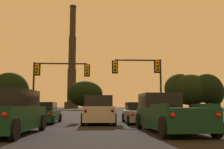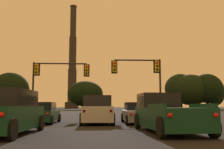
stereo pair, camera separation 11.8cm
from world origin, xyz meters
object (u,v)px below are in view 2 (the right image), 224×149
at_px(sedan_right_lane_front, 138,113).
at_px(traffic_light_overhead_right, 144,73).
at_px(traffic_light_overhead_left, 53,75).
at_px(smokestack, 72,67).
at_px(pickup_truck_right_lane_second, 166,114).
at_px(suv_center_lane_front, 97,110).
at_px(suv_left_lane_second, 7,113).
at_px(hatchback_left_lane_front, 43,114).

distance_m(sedan_right_lane_front, traffic_light_overhead_right, 7.24).
relative_size(traffic_light_overhead_left, smokestack, 0.11).
height_order(sedan_right_lane_front, traffic_light_overhead_left, traffic_light_overhead_left).
xyz_separation_m(pickup_truck_right_lane_second, suv_center_lane_front, (-3.22, 5.80, 0.09)).
distance_m(suv_left_lane_second, hatchback_left_lane_front, 7.24).
height_order(traffic_light_overhead_left, smokestack, smokestack).
relative_size(sedan_right_lane_front, traffic_light_overhead_right, 0.85).
bearing_deg(sedan_right_lane_front, suv_left_lane_second, -132.23).
distance_m(pickup_truck_right_lane_second, suv_center_lane_front, 6.63).
height_order(suv_left_lane_second, hatchback_left_lane_front, suv_left_lane_second).
bearing_deg(pickup_truck_right_lane_second, traffic_light_overhead_right, 82.07).
relative_size(pickup_truck_right_lane_second, smokestack, 0.10).
distance_m(pickup_truck_right_lane_second, traffic_light_overhead_left, 16.05).
bearing_deg(traffic_light_overhead_left, sedan_right_lane_front, -46.52).
xyz_separation_m(suv_left_lane_second, suv_center_lane_front, (3.70, 6.66, 0.00)).
distance_m(hatchback_left_lane_front, traffic_light_overhead_left, 8.18).
bearing_deg(hatchback_left_lane_front, smokestack, 94.92).
xyz_separation_m(suv_left_lane_second, traffic_light_overhead_right, (8.05, 13.10, 3.36)).
bearing_deg(pickup_truck_right_lane_second, suv_left_lane_second, -175.47).
bearing_deg(traffic_light_overhead_right, suv_left_lane_second, -121.57).
bearing_deg(sedan_right_lane_front, traffic_light_overhead_left, 134.12).
bearing_deg(traffic_light_overhead_right, traffic_light_overhead_left, 170.33).
distance_m(sedan_right_lane_front, pickup_truck_right_lane_second, 6.15).
relative_size(suv_left_lane_second, traffic_light_overhead_right, 0.89).
bearing_deg(traffic_light_overhead_right, sedan_right_lane_front, -104.24).
bearing_deg(hatchback_left_lane_front, sedan_right_lane_front, -1.85).
bearing_deg(suv_left_lane_second, smokestack, 96.45).
xyz_separation_m(pickup_truck_right_lane_second, traffic_light_overhead_left, (-7.60, 13.72, 3.37)).
height_order(pickup_truck_right_lane_second, traffic_light_overhead_right, traffic_light_overhead_right).
bearing_deg(suv_left_lane_second, traffic_light_overhead_right, 60.42).
bearing_deg(hatchback_left_lane_front, suv_center_lane_front, -8.67).
bearing_deg(suv_left_lane_second, pickup_truck_right_lane_second, 9.14).
bearing_deg(pickup_truck_right_lane_second, hatchback_left_lane_front, 134.70).
relative_size(sedan_right_lane_front, suv_center_lane_front, 0.96).
xyz_separation_m(suv_center_lane_front, smokestack, (-13.16, 114.91, 20.03)).
height_order(pickup_truck_right_lane_second, suv_center_lane_front, suv_center_lane_front).
height_order(suv_center_lane_front, smokestack, smokestack).
bearing_deg(traffic_light_overhead_left, pickup_truck_right_lane_second, -61.02).
distance_m(suv_center_lane_front, smokestack, 117.38).
xyz_separation_m(hatchback_left_lane_front, traffic_light_overhead_right, (8.05, 5.86, 3.59)).
bearing_deg(hatchback_left_lane_front, traffic_light_overhead_right, 36.28).
relative_size(sedan_right_lane_front, smokestack, 0.09).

